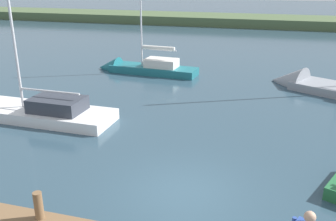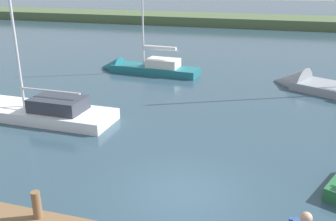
{
  "view_description": "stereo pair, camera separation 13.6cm",
  "coord_description": "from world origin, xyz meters",
  "px_view_note": "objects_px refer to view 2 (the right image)",
  "views": [
    {
      "loc": [
        -2.37,
        10.25,
        6.71
      ],
      "look_at": [
        1.49,
        -3.28,
        1.55
      ],
      "focal_mm": 39.86,
      "sensor_mm": 36.0,
      "label": 1
    },
    {
      "loc": [
        -2.5,
        10.21,
        6.71
      ],
      "look_at": [
        1.49,
        -3.28,
        1.55
      ],
      "focal_mm": 39.86,
      "sensor_mm": 36.0,
      "label": 2
    }
  ],
  "objects_px": {
    "sailboat_mid_channel": "(142,69)",
    "mooring_post_far": "(37,205)",
    "sailboat_behind_pier": "(13,111)",
    "sailboat_near_dock": "(331,90)"
  },
  "relations": [
    {
      "from": "mooring_post_far",
      "to": "sailboat_mid_channel",
      "type": "xyz_separation_m",
      "value": [
        3.72,
        -17.92,
        -0.91
      ]
    },
    {
      "from": "sailboat_behind_pier",
      "to": "sailboat_mid_channel",
      "type": "relative_size",
      "value": 1.39
    },
    {
      "from": "mooring_post_far",
      "to": "sailboat_near_dock",
      "type": "distance_m",
      "value": 18.71
    },
    {
      "from": "sailboat_near_dock",
      "to": "sailboat_mid_channel",
      "type": "bearing_deg",
      "value": 20.11
    },
    {
      "from": "sailboat_behind_pier",
      "to": "sailboat_mid_channel",
      "type": "bearing_deg",
      "value": -107.12
    },
    {
      "from": "sailboat_mid_channel",
      "to": "mooring_post_far",
      "type": "bearing_deg",
      "value": 106.1
    },
    {
      "from": "sailboat_near_dock",
      "to": "sailboat_mid_channel",
      "type": "relative_size",
      "value": 1.32
    },
    {
      "from": "sailboat_behind_pier",
      "to": "sailboat_near_dock",
      "type": "bearing_deg",
      "value": -150.54
    },
    {
      "from": "mooring_post_far",
      "to": "sailboat_behind_pier",
      "type": "bearing_deg",
      "value": -48.25
    },
    {
      "from": "sailboat_behind_pier",
      "to": "sailboat_mid_channel",
      "type": "xyz_separation_m",
      "value": [
        -3.32,
        -10.03,
        0.01
      ]
    }
  ]
}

